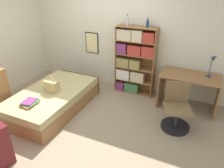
% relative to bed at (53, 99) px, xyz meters
% --- Properties ---
extents(ground_plane, '(14.00, 14.00, 0.00)m').
position_rel_bed_xyz_m(ground_plane, '(0.65, -0.02, -0.21)').
color(ground_plane, gray).
extents(wall_back, '(10.00, 0.09, 2.60)m').
position_rel_bed_xyz_m(wall_back, '(0.65, 1.58, 1.09)').
color(wall_back, beige).
rests_on(wall_back, ground_plane).
extents(bed, '(1.15, 2.03, 0.42)m').
position_rel_bed_xyz_m(bed, '(0.00, 0.00, 0.00)').
color(bed, olive).
rests_on(bed, ground_plane).
extents(handbag, '(0.29, 0.16, 0.37)m').
position_rel_bed_xyz_m(handbag, '(0.03, -0.03, 0.34)').
color(handbag, tan).
rests_on(handbag, bed).
extents(book_stack_on_bed, '(0.27, 0.34, 0.07)m').
position_rel_bed_xyz_m(book_stack_on_bed, '(-0.02, -0.61, 0.24)').
color(book_stack_on_bed, '#B2382D').
rests_on(book_stack_on_bed, bed).
extents(bookcase, '(0.91, 0.29, 1.57)m').
position_rel_bed_xyz_m(bookcase, '(1.27, 1.39, 0.61)').
color(bookcase, olive).
rests_on(bookcase, ground_plane).
extents(bottle_green, '(0.06, 0.06, 0.25)m').
position_rel_bed_xyz_m(bottle_green, '(1.11, 1.35, 1.46)').
color(bottle_green, '#B7BCC1').
rests_on(bottle_green, bookcase).
extents(bottle_brown, '(0.06, 0.06, 0.20)m').
position_rel_bed_xyz_m(bottle_brown, '(1.53, 1.43, 1.44)').
color(bottle_brown, navy).
rests_on(bottle_brown, bookcase).
extents(desk, '(1.17, 0.65, 0.74)m').
position_rel_bed_xyz_m(desk, '(2.56, 1.21, 0.31)').
color(desk, olive).
rests_on(desk, ground_plane).
extents(desk_lamp, '(0.16, 0.11, 0.48)m').
position_rel_bed_xyz_m(desk_lamp, '(2.91, 1.29, 0.86)').
color(desk_lamp, navy).
rests_on(desk_lamp, desk).
extents(desk_chair, '(0.60, 0.60, 0.85)m').
position_rel_bed_xyz_m(desk_chair, '(2.47, 0.42, 0.05)').
color(desk_chair, black).
rests_on(desk_chair, ground_plane).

